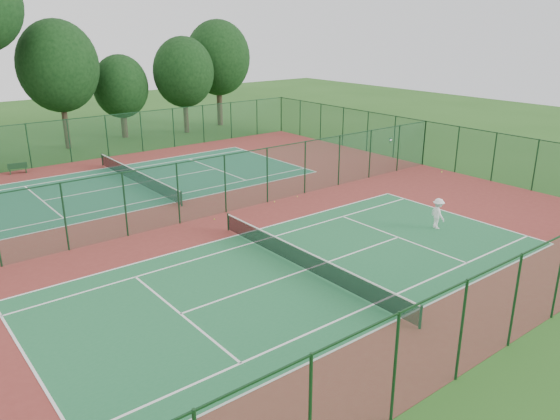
% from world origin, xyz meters
% --- Properties ---
extents(ground, '(120.00, 120.00, 0.00)m').
position_xyz_m(ground, '(0.00, 0.00, 0.00)').
color(ground, '#27571B').
rests_on(ground, ground).
extents(red_pad, '(40.00, 36.00, 0.01)m').
position_xyz_m(red_pad, '(0.00, 0.00, 0.01)').
color(red_pad, maroon).
rests_on(red_pad, ground).
extents(court_near, '(23.77, 10.97, 0.01)m').
position_xyz_m(court_near, '(0.00, -9.00, 0.01)').
color(court_near, '#21693C').
rests_on(court_near, red_pad).
extents(court_far, '(23.77, 10.97, 0.01)m').
position_xyz_m(court_far, '(0.00, 9.00, 0.01)').
color(court_far, '#1F6343').
rests_on(court_far, red_pad).
extents(fence_north, '(40.00, 0.09, 3.50)m').
position_xyz_m(fence_north, '(0.00, 18.00, 1.76)').
color(fence_north, '#194C2A').
rests_on(fence_north, ground).
extents(fence_south, '(40.00, 0.09, 3.50)m').
position_xyz_m(fence_south, '(0.00, -18.00, 1.76)').
color(fence_south, '#194C30').
rests_on(fence_south, ground).
extents(fence_east, '(0.09, 36.00, 3.50)m').
position_xyz_m(fence_east, '(20.00, 0.00, 1.76)').
color(fence_east, '#1A4F30').
rests_on(fence_east, ground).
extents(fence_divider, '(40.00, 0.09, 3.50)m').
position_xyz_m(fence_divider, '(0.00, 0.00, 1.76)').
color(fence_divider, '#18492F').
rests_on(fence_divider, ground).
extents(tennis_net_near, '(0.10, 12.90, 0.97)m').
position_xyz_m(tennis_net_near, '(0.00, -9.00, 0.54)').
color(tennis_net_near, '#13341D').
rests_on(tennis_net_near, ground).
extents(tennis_net_far, '(0.10, 12.90, 0.97)m').
position_xyz_m(tennis_net_far, '(0.00, 9.00, 0.54)').
color(tennis_net_far, '#12331D').
rests_on(tennis_net_far, ground).
extents(player_near, '(0.98, 1.25, 1.69)m').
position_xyz_m(player_near, '(9.10, -9.41, 0.87)').
color(player_near, white).
rests_on(player_near, court_near).
extents(bench, '(1.40, 0.65, 0.83)m').
position_xyz_m(bench, '(-5.84, 16.98, 0.44)').
color(bench, '#113218').
rests_on(bench, red_pad).
extents(stray_ball_a, '(0.07, 0.07, 0.07)m').
position_xyz_m(stray_ball_a, '(4.94, -0.31, 0.04)').
color(stray_ball_a, '#DFEF37').
rests_on(stray_ball_a, red_pad).
extents(stray_ball_b, '(0.07, 0.07, 0.07)m').
position_xyz_m(stray_ball_b, '(6.76, -0.36, 0.04)').
color(stray_ball_b, '#D1DE33').
rests_on(stray_ball_b, red_pad).
extents(stray_ball_c, '(0.07, 0.07, 0.07)m').
position_xyz_m(stray_ball_c, '(0.28, -0.71, 0.05)').
color(stray_ball_c, '#C2E535').
rests_on(stray_ball_c, red_pad).
extents(evergreen_row, '(39.00, 5.00, 12.00)m').
position_xyz_m(evergreen_row, '(0.50, 24.25, 0.00)').
color(evergreen_row, black).
rests_on(evergreen_row, ground).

